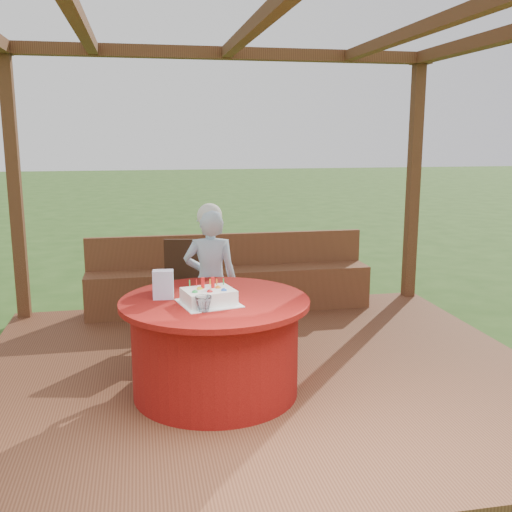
{
  "coord_description": "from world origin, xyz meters",
  "views": [
    {
      "loc": [
        -0.91,
        -4.43,
        1.97
      ],
      "look_at": [
        0.0,
        0.25,
        1.0
      ],
      "focal_mm": 42.0,
      "sensor_mm": 36.0,
      "label": 1
    }
  ],
  "objects": [
    {
      "name": "deck",
      "position": [
        0.0,
        0.0,
        0.06
      ],
      "size": [
        4.5,
        4.0,
        0.12
      ],
      "primitive_type": "cube",
      "color": "brown",
      "rests_on": "ground"
    },
    {
      "name": "birthday_cake",
      "position": [
        -0.47,
        -0.46,
        0.88
      ],
      "size": [
        0.46,
        0.46,
        0.18
      ],
      "color": "white",
      "rests_on": "table"
    },
    {
      "name": "bench",
      "position": [
        0.0,
        1.72,
        0.38
      ],
      "size": [
        3.0,
        0.42,
        0.8
      ],
      "color": "brown",
      "rests_on": "deck"
    },
    {
      "name": "chair",
      "position": [
        -0.51,
        0.95,
        0.62
      ],
      "size": [
        0.52,
        0.52,
        0.89
      ],
      "color": "#331C10",
      "rests_on": "deck"
    },
    {
      "name": "drinking_glass",
      "position": [
        -0.53,
        -0.64,
        0.88
      ],
      "size": [
        0.14,
        0.14,
        0.1
      ],
      "primitive_type": "imported",
      "rotation": [
        0.0,
        0.0,
        -0.36
      ],
      "color": "white",
      "rests_on": "table"
    },
    {
      "name": "table",
      "position": [
        -0.42,
        -0.36,
        0.48
      ],
      "size": [
        1.35,
        1.35,
        0.7
      ],
      "color": "maroon",
      "rests_on": "deck"
    },
    {
      "name": "elderly_woman",
      "position": [
        -0.35,
        0.5,
        0.77
      ],
      "size": [
        0.5,
        0.37,
        1.29
      ],
      "color": "#97BEE0",
      "rests_on": "deck"
    },
    {
      "name": "pergola",
      "position": [
        0.0,
        0.0,
        2.41
      ],
      "size": [
        4.5,
        4.0,
        2.72
      ],
      "color": "brown",
      "rests_on": "deck"
    },
    {
      "name": "gift_bag",
      "position": [
        -0.77,
        -0.27,
        0.93
      ],
      "size": [
        0.15,
        0.11,
        0.2
      ],
      "primitive_type": "cube",
      "rotation": [
        0.0,
        0.0,
        -0.1
      ],
      "color": "#DE8FC4",
      "rests_on": "table"
    },
    {
      "name": "ground",
      "position": [
        0.0,
        0.0,
        0.0
      ],
      "size": [
        60.0,
        60.0,
        0.0
      ],
      "primitive_type": "plane",
      "color": "#2D531B",
      "rests_on": "ground"
    }
  ]
}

